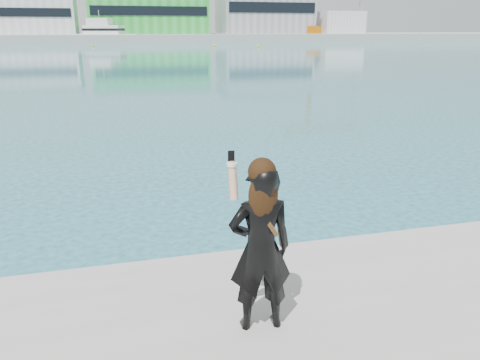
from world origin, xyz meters
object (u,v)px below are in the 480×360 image
object	(u,v)px
motor_yacht	(106,34)
buoy_far	(93,47)
woman	(260,244)
buoy_near	(258,47)
buoy_extra	(214,47)

from	to	relation	value
motor_yacht	buoy_far	distance (m)	21.34
motor_yacht	buoy_far	xyz separation A→B (m)	(-2.31, -21.11, -2.10)
buoy_far	woman	bearing A→B (deg)	-87.07
motor_yacht	buoy_far	bearing A→B (deg)	-72.74
buoy_near	buoy_far	world-z (taller)	same
motor_yacht	buoy_extra	world-z (taller)	motor_yacht
buoy_near	buoy_extra	distance (m)	8.66
buoy_near	buoy_extra	xyz separation A→B (m)	(-7.72, 3.92, 0.00)
buoy_extra	woman	world-z (taller)	woman
buoy_far	woman	distance (m)	95.71
motor_yacht	woman	xyz separation A→B (m)	(2.59, -116.68, -0.48)
buoy_extra	woman	xyz separation A→B (m)	(-18.03, -89.40, 1.62)
buoy_near	woman	world-z (taller)	woman
buoy_near	motor_yacht	bearing A→B (deg)	132.25
woman	buoy_extra	bearing A→B (deg)	-98.24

